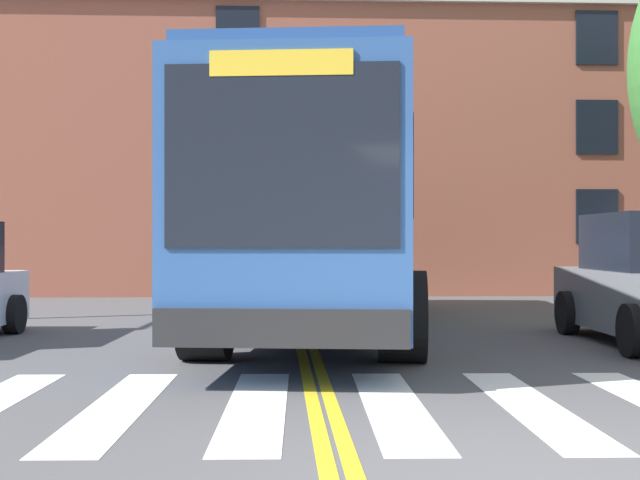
% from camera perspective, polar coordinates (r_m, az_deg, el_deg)
% --- Properties ---
extents(crosswalk, '(13.58, 4.06, 0.01)m').
position_cam_1_polar(crosswalk, '(7.88, 9.08, -10.41)').
color(crosswalk, white).
rests_on(crosswalk, ground).
extents(lane_line_yellow_inner, '(0.12, 36.00, 0.01)m').
position_cam_1_polar(lane_line_yellow_inner, '(21.64, -1.91, -3.83)').
color(lane_line_yellow_inner, gold).
rests_on(lane_line_yellow_inner, ground).
extents(lane_line_yellow_outer, '(0.12, 36.00, 0.01)m').
position_cam_1_polar(lane_line_yellow_outer, '(21.64, -1.48, -3.83)').
color(lane_line_yellow_outer, gold).
rests_on(lane_line_yellow_outer, ground).
extents(city_bus, '(3.88, 12.11, 3.46)m').
position_cam_1_polar(city_bus, '(14.18, 0.29, 1.79)').
color(city_bus, '#2D5699').
rests_on(city_bus, ground).
extents(traffic_light_overhead, '(0.60, 3.07, 4.94)m').
position_cam_1_polar(traffic_light_overhead, '(16.06, 4.23, 6.80)').
color(traffic_light_overhead, '#28282D').
rests_on(traffic_light_overhead, ground).
extents(building_facade, '(34.73, 9.53, 8.25)m').
position_cam_1_polar(building_facade, '(27.69, 4.81, 5.54)').
color(building_facade, '#9E5642').
rests_on(building_facade, ground).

